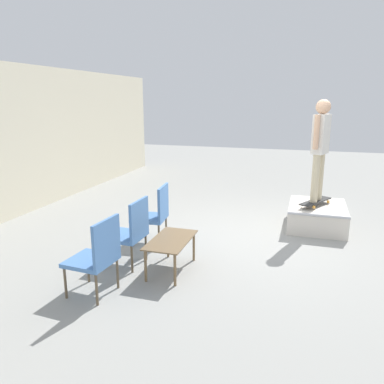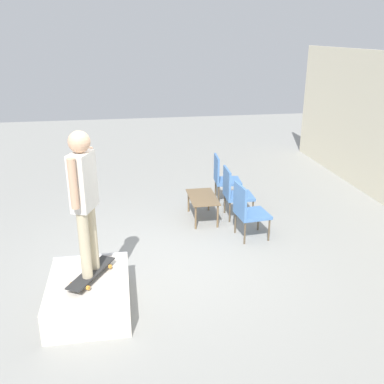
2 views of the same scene
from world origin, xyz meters
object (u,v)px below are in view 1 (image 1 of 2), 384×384
skate_ramp_box (317,216)px  skateboard_on_ramp (316,201)px  patio_chair_right (155,212)px  person_skater (320,142)px  patio_chair_center (131,230)px  patio_chair_left (97,254)px  coffee_table (171,243)px

skate_ramp_box → skateboard_on_ramp: 0.30m
patio_chair_right → person_skater: bearing=116.4°
patio_chair_right → skate_ramp_box: bearing=116.7°
skate_ramp_box → patio_chair_center: 3.61m
skate_ramp_box → patio_chair_center: size_ratio=1.35×
patio_chair_left → patio_chair_right: size_ratio=1.00×
skateboard_on_ramp → patio_chair_center: patio_chair_center is taller
skate_ramp_box → patio_chair_center: patio_chair_center is taller
skate_ramp_box → skateboard_on_ramp: (-0.05, 0.05, 0.29)m
skate_ramp_box → skateboard_on_ramp: skateboard_on_ramp is taller
skateboard_on_ramp → patio_chair_right: bearing=151.5°
person_skater → coffee_table: (-2.48, 1.90, -1.18)m
skate_ramp_box → patio_chair_left: patio_chair_left is taller
skateboard_on_ramp → patio_chair_center: bearing=163.8°
coffee_table → patio_chair_right: (0.88, 0.60, 0.13)m
skate_ramp_box → person_skater: (-0.05, 0.05, 1.37)m
coffee_table → patio_chair_left: bearing=145.7°
skateboard_on_ramp → skate_ramp_box: bearing=-15.9°
person_skater → patio_chair_left: person_skater is taller
patio_chair_left → patio_chair_right: same height
person_skater → skateboard_on_ramp: bearing=20.4°
person_skater → patio_chair_right: (-1.60, 2.50, -1.05)m
coffee_table → skateboard_on_ramp: bearing=-37.4°
patio_chair_center → coffee_table: bearing=91.6°
skate_ramp_box → coffee_table: (-2.53, 1.95, 0.19)m
patio_chair_left → patio_chair_center: (0.88, -0.00, 0.00)m
skate_ramp_box → patio_chair_right: patio_chair_right is taller
patio_chair_center → patio_chair_right: same height
person_skater → skate_ramp_box: bearing=-24.4°
patio_chair_center → skateboard_on_ramp: bearing=136.2°
patio_chair_center → patio_chair_right: size_ratio=1.00×
person_skater → patio_chair_right: 3.15m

